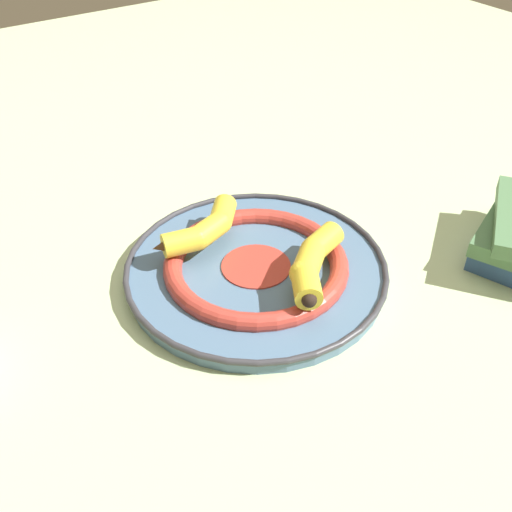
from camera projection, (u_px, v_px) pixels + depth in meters
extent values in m
plane|color=#B2C693|center=(273.00, 278.00, 0.89)|extent=(2.80, 2.80, 0.00)
cylinder|color=slate|center=(256.00, 272.00, 0.89)|extent=(0.38, 0.38, 0.02)
torus|color=#AD382D|center=(256.00, 264.00, 0.88)|extent=(0.27, 0.27, 0.03)
cylinder|color=#AD382D|center=(256.00, 266.00, 0.88)|extent=(0.10, 0.10, 0.00)
torus|color=#333338|center=(256.00, 265.00, 0.88)|extent=(0.39, 0.39, 0.01)
cylinder|color=yellow|center=(323.00, 241.00, 0.87)|extent=(0.06, 0.05, 0.04)
cylinder|color=yellow|center=(309.00, 261.00, 0.83)|extent=(0.07, 0.06, 0.04)
cylinder|color=yellow|center=(307.00, 286.00, 0.79)|extent=(0.06, 0.07, 0.04)
sphere|color=yellow|center=(313.00, 250.00, 0.85)|extent=(0.04, 0.04, 0.04)
sphere|color=yellow|center=(304.00, 273.00, 0.81)|extent=(0.04, 0.04, 0.04)
cone|color=#472D19|center=(333.00, 233.00, 0.88)|extent=(0.04, 0.04, 0.03)
sphere|color=black|center=(309.00, 300.00, 0.77)|extent=(0.02, 0.02, 0.02)
cylinder|color=yellow|center=(181.00, 242.00, 0.87)|extent=(0.06, 0.05, 0.04)
cylinder|color=yellow|center=(209.00, 230.00, 0.89)|extent=(0.06, 0.05, 0.04)
cylinder|color=yellow|center=(223.00, 213.00, 0.92)|extent=(0.06, 0.06, 0.04)
sphere|color=yellow|center=(198.00, 238.00, 0.87)|extent=(0.04, 0.04, 0.04)
sphere|color=yellow|center=(220.00, 222.00, 0.90)|extent=(0.04, 0.04, 0.04)
cone|color=#472D19|center=(163.00, 246.00, 0.86)|extent=(0.04, 0.03, 0.03)
sphere|color=black|center=(225.00, 204.00, 0.94)|extent=(0.02, 0.02, 0.02)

